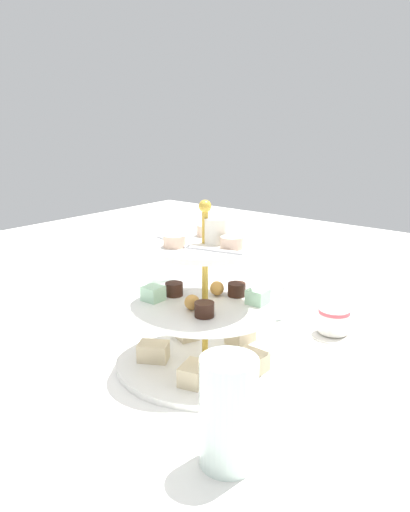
{
  "coord_description": "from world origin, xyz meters",
  "views": [
    {
      "loc": [
        0.48,
        -0.59,
        0.4
      ],
      "look_at": [
        0.0,
        0.0,
        0.18
      ],
      "focal_mm": 35.42,
      "sensor_mm": 36.0,
      "label": 1
    }
  ],
  "objects_px": {
    "water_glass_tall_right": "(228,412)",
    "butter_knife_left": "(12,387)",
    "water_glass_mid_back": "(161,295)",
    "water_glass_short_left": "(274,299)",
    "teacup_with_saucer": "(333,322)",
    "butter_knife_right": "(398,396)",
    "tiered_serving_stand": "(205,318)"
  },
  "relations": [
    {
      "from": "water_glass_short_left",
      "to": "butter_knife_left",
      "type": "distance_m",
      "value": 0.52
    },
    {
      "from": "water_glass_tall_right",
      "to": "butter_knife_left",
      "type": "bearing_deg",
      "value": -168.83
    },
    {
      "from": "tiered_serving_stand",
      "to": "water_glass_tall_right",
      "type": "xyz_separation_m",
      "value": [
        0.18,
        -0.18,
        -0.01
      ]
    },
    {
      "from": "water_glass_tall_right",
      "to": "water_glass_mid_back",
      "type": "xyz_separation_m",
      "value": [
        -0.38,
        0.28,
        -0.02
      ]
    },
    {
      "from": "butter_knife_left",
      "to": "teacup_with_saucer",
      "type": "bearing_deg",
      "value": 87.29
    },
    {
      "from": "water_glass_short_left",
      "to": "teacup_with_saucer",
      "type": "relative_size",
      "value": 0.77
    },
    {
      "from": "tiered_serving_stand",
      "to": "water_glass_short_left",
      "type": "relative_size",
      "value": 4.25
    },
    {
      "from": "butter_knife_right",
      "to": "water_glass_mid_back",
      "type": "height_order",
      "value": "water_glass_mid_back"
    },
    {
      "from": "water_glass_tall_right",
      "to": "butter_knife_right",
      "type": "bearing_deg",
      "value": 68.35
    },
    {
      "from": "water_glass_tall_right",
      "to": "teacup_with_saucer",
      "type": "xyz_separation_m",
      "value": [
        -0.06,
        0.42,
        -0.04
      ]
    },
    {
      "from": "water_glass_tall_right",
      "to": "teacup_with_saucer",
      "type": "bearing_deg",
      "value": 98.62
    },
    {
      "from": "tiered_serving_stand",
      "to": "water_glass_mid_back",
      "type": "relative_size",
      "value": 3.42
    },
    {
      "from": "teacup_with_saucer",
      "to": "butter_knife_right",
      "type": "height_order",
      "value": "teacup_with_saucer"
    },
    {
      "from": "butter_knife_left",
      "to": "butter_knife_right",
      "type": "relative_size",
      "value": 1.0
    },
    {
      "from": "water_glass_short_left",
      "to": "teacup_with_saucer",
      "type": "distance_m",
      "value": 0.14
    },
    {
      "from": "tiered_serving_stand",
      "to": "water_glass_mid_back",
      "type": "distance_m",
      "value": 0.23
    },
    {
      "from": "water_glass_short_left",
      "to": "butter_knife_left",
      "type": "xyz_separation_m",
      "value": [
        -0.15,
        -0.5,
        -0.03
      ]
    },
    {
      "from": "teacup_with_saucer",
      "to": "water_glass_mid_back",
      "type": "xyz_separation_m",
      "value": [
        -0.32,
        -0.13,
        0.02
      ]
    },
    {
      "from": "water_glass_short_left",
      "to": "water_glass_mid_back",
      "type": "distance_m",
      "value": 0.23
    },
    {
      "from": "water_glass_tall_right",
      "to": "water_glass_short_left",
      "type": "xyz_separation_m",
      "value": [
        -0.2,
        0.43,
        -0.03
      ]
    },
    {
      "from": "water_glass_tall_right",
      "to": "water_glass_mid_back",
      "type": "distance_m",
      "value": 0.48
    },
    {
      "from": "water_glass_short_left",
      "to": "water_glass_mid_back",
      "type": "bearing_deg",
      "value": -140.77
    },
    {
      "from": "butter_knife_left",
      "to": "water_glass_mid_back",
      "type": "height_order",
      "value": "water_glass_mid_back"
    },
    {
      "from": "water_glass_mid_back",
      "to": "tiered_serving_stand",
      "type": "bearing_deg",
      "value": -27.57
    },
    {
      "from": "water_glass_tall_right",
      "to": "water_glass_mid_back",
      "type": "height_order",
      "value": "water_glass_tall_right"
    },
    {
      "from": "water_glass_short_left",
      "to": "butter_knife_left",
      "type": "height_order",
      "value": "water_glass_short_left"
    },
    {
      "from": "water_glass_short_left",
      "to": "butter_knife_right",
      "type": "relative_size",
      "value": 0.41
    },
    {
      "from": "butter_knife_left",
      "to": "butter_knife_right",
      "type": "height_order",
      "value": "same"
    },
    {
      "from": "water_glass_tall_right",
      "to": "butter_knife_left",
      "type": "xyz_separation_m",
      "value": [
        -0.35,
        -0.07,
        -0.07
      ]
    },
    {
      "from": "tiered_serving_stand",
      "to": "water_glass_mid_back",
      "type": "xyz_separation_m",
      "value": [
        -0.2,
        0.11,
        -0.04
      ]
    },
    {
      "from": "water_glass_short_left",
      "to": "teacup_with_saucer",
      "type": "xyz_separation_m",
      "value": [
        0.14,
        -0.01,
        -0.01
      ]
    },
    {
      "from": "water_glass_tall_right",
      "to": "butter_knife_left",
      "type": "distance_m",
      "value": 0.37
    }
  ]
}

